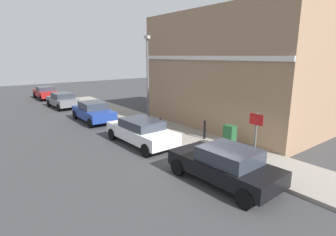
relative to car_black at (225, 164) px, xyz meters
The scene contains 13 objects.
ground 2.08m from the car_black, 67.28° to the left, with size 80.00×80.00×0.00m, color #38383A.
sidewalk 8.23m from the car_black, 71.81° to the left, with size 2.78×30.00×0.15m, color gray.
corner_building 9.52m from the car_black, 36.51° to the left, with size 6.77×11.19×7.26m.
car_black is the anchor object (origin of this frame).
car_white 5.62m from the car_black, 90.61° to the left, with size 1.94×4.50×1.37m.
car_blue 11.93m from the car_black, 90.37° to the left, with size 1.93×4.20×1.42m.
car_grey 18.53m from the car_black, 90.66° to the left, with size 1.93×3.99×1.36m.
car_red 24.94m from the car_black, 90.19° to the left, with size 1.98×4.23×1.33m.
utility_cabinet 3.56m from the car_black, 36.69° to the left, with size 0.46×0.61×1.15m.
bollard_near_cabinet 4.91m from the car_black, 53.07° to the left, with size 0.14×0.14×1.04m.
bollard_far_kerb 6.08m from the car_black, 76.48° to the left, with size 0.14×0.14×1.04m.
street_sign 1.89m from the car_black, ahead, with size 0.08×0.60×2.30m.
lamppost 9.89m from the car_black, 73.25° to the left, with size 0.20×0.44×5.72m.
Camera 1 is at (-7.95, -7.66, 4.62)m, focal length 28.37 mm.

